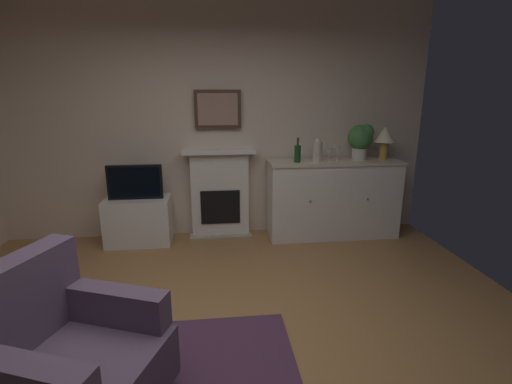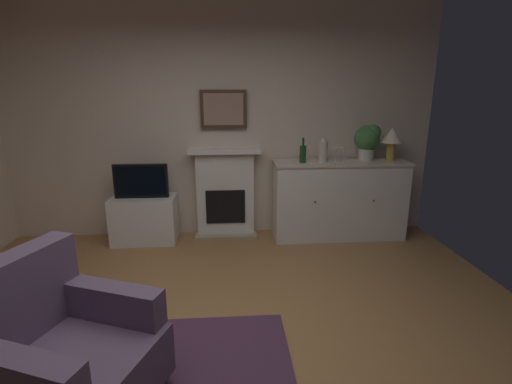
% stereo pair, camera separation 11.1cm
% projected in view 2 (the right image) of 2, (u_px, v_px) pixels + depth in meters
% --- Properties ---
extents(ground_plane, '(5.25, 4.90, 0.10)m').
position_uv_depth(ground_plane, '(220.00, 362.00, 2.59)').
color(ground_plane, '#9E7042').
rests_on(ground_plane, ground).
extents(wall_rear, '(5.25, 0.06, 2.83)m').
position_uv_depth(wall_rear, '(221.00, 121.00, 4.54)').
color(wall_rear, beige).
rests_on(wall_rear, ground_plane).
extents(fireplace_unit, '(0.87, 0.30, 1.10)m').
position_uv_depth(fireplace_unit, '(225.00, 193.00, 4.65)').
color(fireplace_unit, white).
rests_on(fireplace_unit, ground_plane).
extents(framed_picture, '(0.55, 0.04, 0.45)m').
position_uv_depth(framed_picture, '(224.00, 109.00, 4.43)').
color(framed_picture, '#473323').
extents(sideboard_cabinet, '(1.62, 0.49, 0.96)m').
position_uv_depth(sideboard_cabinet, '(339.00, 200.00, 4.59)').
color(sideboard_cabinet, white).
rests_on(sideboard_cabinet, ground_plane).
extents(table_lamp, '(0.26, 0.26, 0.40)m').
position_uv_depth(table_lamp, '(392.00, 138.00, 4.44)').
color(table_lamp, '#B79338').
rests_on(table_lamp, sideboard_cabinet).
extents(wine_bottle, '(0.08, 0.08, 0.29)m').
position_uv_depth(wine_bottle, '(303.00, 154.00, 4.36)').
color(wine_bottle, '#193F1E').
rests_on(wine_bottle, sideboard_cabinet).
extents(wine_glass_left, '(0.07, 0.07, 0.16)m').
position_uv_depth(wine_glass_left, '(335.00, 152.00, 4.42)').
color(wine_glass_left, silver).
rests_on(wine_glass_left, sideboard_cabinet).
extents(wine_glass_center, '(0.07, 0.07, 0.16)m').
position_uv_depth(wine_glass_center, '(344.00, 151.00, 4.45)').
color(wine_glass_center, silver).
rests_on(wine_glass_center, sideboard_cabinet).
extents(vase_decorative, '(0.11, 0.11, 0.28)m').
position_uv_depth(vase_decorative, '(323.00, 151.00, 4.37)').
color(vase_decorative, beige).
rests_on(vase_decorative, sideboard_cabinet).
extents(tv_cabinet, '(0.75, 0.42, 0.56)m').
position_uv_depth(tv_cabinet, '(145.00, 219.00, 4.49)').
color(tv_cabinet, white).
rests_on(tv_cabinet, ground_plane).
extents(tv_set, '(0.62, 0.07, 0.40)m').
position_uv_depth(tv_set, '(141.00, 181.00, 4.34)').
color(tv_set, black).
rests_on(tv_set, tv_cabinet).
extents(potted_plant_small, '(0.30, 0.30, 0.43)m').
position_uv_depth(potted_plant_small, '(368.00, 139.00, 4.47)').
color(potted_plant_small, beige).
rests_on(potted_plant_small, sideboard_cabinet).
extents(armchair, '(1.03, 1.00, 0.92)m').
position_uv_depth(armchair, '(62.00, 354.00, 2.02)').
color(armchair, '#604C66').
rests_on(armchair, ground_plane).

